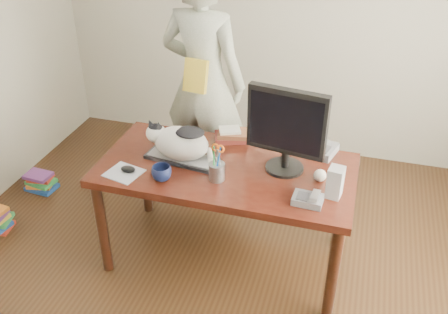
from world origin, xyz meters
TOP-DOWN VIEW (x-y plane):
  - room at (0.00, 0.00)m, footprint 4.50×4.50m
  - desk at (0.00, 0.68)m, footprint 1.60×0.80m
  - keyboard at (-0.29, 0.60)m, footprint 0.49×0.23m
  - cat at (-0.31, 0.60)m, footprint 0.46×0.26m
  - monitor at (0.35, 0.66)m, footprint 0.48×0.27m
  - pen_cup at (-0.01, 0.45)m, footprint 0.11×0.11m
  - mousepad at (-0.58, 0.35)m, footprint 0.24×0.23m
  - mouse at (-0.56, 0.37)m, footprint 0.10×0.08m
  - coffee_mug at (-0.33, 0.35)m, footprint 0.17×0.17m
  - phone at (0.55, 0.37)m, footprint 0.17×0.14m
  - speaker at (0.68, 0.48)m, footprint 0.10×0.11m
  - baseball at (0.58, 0.61)m, footprint 0.08×0.08m
  - book_stack at (-0.06, 0.94)m, footprint 0.26×0.22m
  - calculator at (0.56, 0.93)m, footprint 0.19×0.23m
  - person at (-0.42, 1.43)m, footprint 0.73×0.53m
  - held_book at (-0.42, 1.26)m, footprint 0.19×0.13m
  - book_pile_b at (-1.72, 0.95)m, footprint 0.26×0.20m

SIDE VIEW (x-z plane):
  - book_pile_b at x=-1.72m, z-range 0.00..0.15m
  - desk at x=0.00m, z-range 0.23..0.98m
  - mousepad at x=-0.58m, z-range 0.75..0.75m
  - keyboard at x=-0.29m, z-range 0.75..0.78m
  - mouse at x=-0.56m, z-range 0.75..0.79m
  - phone at x=0.55m, z-range 0.74..0.81m
  - calculator at x=0.56m, z-range 0.75..0.81m
  - book_stack at x=-0.06m, z-range 0.74..0.83m
  - baseball at x=0.58m, z-range 0.75..0.83m
  - coffee_mug at x=-0.33m, z-range 0.75..0.84m
  - pen_cup at x=-0.01m, z-range 0.69..0.94m
  - speaker at x=0.68m, z-range 0.75..0.94m
  - cat at x=-0.31m, z-range 0.75..1.01m
  - person at x=-0.42m, z-range 0.00..1.86m
  - held_book at x=-0.42m, z-range 0.93..1.17m
  - monitor at x=0.35m, z-range 0.79..1.33m
  - room at x=0.00m, z-range -0.90..3.60m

